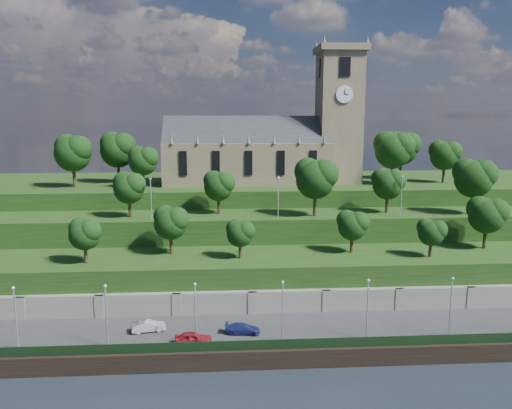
{
  "coord_description": "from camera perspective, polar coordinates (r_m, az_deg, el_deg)",
  "views": [
    {
      "loc": [
        -8.58,
        -51.75,
        28.02
      ],
      "look_at": [
        -3.28,
        30.0,
        13.46
      ],
      "focal_mm": 35.0,
      "sensor_mm": 36.0,
      "label": 1
    }
  ],
  "objects": [
    {
      "name": "car_left",
      "position": [
        60.02,
        -7.18,
        -14.92
      ],
      "size": [
        4.32,
        1.78,
        1.46
      ],
      "primitive_type": "imported",
      "rotation": [
        0.0,
        0.0,
        1.56
      ],
      "color": "maroon",
      "rests_on": "promenade"
    },
    {
      "name": "trees_lower",
      "position": [
        73.18,
        6.76,
        -2.1
      ],
      "size": [
        64.21,
        8.81,
        8.02
      ],
      "color": "black",
      "rests_on": "embankment_lower"
    },
    {
      "name": "quay_wall",
      "position": [
        58.92,
        5.32,
        -17.15
      ],
      "size": [
        160.0,
        0.5,
        2.2
      ],
      "primitive_type": "cube",
      "color": "black",
      "rests_on": "ground"
    },
    {
      "name": "trees_hilltop",
      "position": [
        97.15,
        1.37,
        6.24
      ],
      "size": [
        77.84,
        15.92,
        10.23
      ],
      "color": "black",
      "rests_on": "hilltop"
    },
    {
      "name": "lamp_posts_promenade",
      "position": [
        58.79,
        3.04,
        -11.58
      ],
      "size": [
        60.36,
        0.36,
        7.46
      ],
      "color": "#B2B2B7",
      "rests_on": "promenade"
    },
    {
      "name": "hilltop",
      "position": [
        104.15,
        1.09,
        -1.28
      ],
      "size": [
        160.0,
        32.0,
        15.0
      ],
      "primitive_type": "cube",
      "color": "#1A3712",
      "rests_on": "ground"
    },
    {
      "name": "retaining_wall",
      "position": [
        69.18,
        3.75,
        -11.59
      ],
      "size": [
        160.0,
        2.1,
        5.0
      ],
      "color": "slate",
      "rests_on": "ground"
    },
    {
      "name": "church",
      "position": [
        98.34,
        1.77,
        6.87
      ],
      "size": [
        38.6,
        12.35,
        27.6
      ],
      "color": "#695C49",
      "rests_on": "hilltop"
    },
    {
      "name": "embankment_lower",
      "position": [
        74.27,
        3.16,
        -8.81
      ],
      "size": [
        160.0,
        12.0,
        8.0
      ],
      "primitive_type": "cube",
      "color": "#1A3712",
      "rests_on": "ground"
    },
    {
      "name": "promenade",
      "position": [
        64.33,
        4.45,
        -14.79
      ],
      "size": [
        160.0,
        12.0,
        2.0
      ],
      "primitive_type": "cube",
      "color": "#2D2D30",
      "rests_on": "ground"
    },
    {
      "name": "trees_upper",
      "position": [
        82.18,
        8.8,
        2.8
      ],
      "size": [
        62.21,
        8.56,
        9.43
      ],
      "color": "black",
      "rests_on": "embankment_upper"
    },
    {
      "name": "car_middle",
      "position": [
        64.17,
        -12.18,
        -13.42
      ],
      "size": [
        4.29,
        2.24,
        1.35
      ],
      "primitive_type": "imported",
      "rotation": [
        0.0,
        0.0,
        1.78
      ],
      "color": "#9E9EA2",
      "rests_on": "promenade"
    },
    {
      "name": "ground",
      "position": [
        59.47,
        5.29,
        -18.08
      ],
      "size": [
        320.0,
        320.0,
        0.0
      ],
      "primitive_type": "plane",
      "color": "black",
      "rests_on": "ground"
    },
    {
      "name": "embankment_upper",
      "position": [
        84.14,
        2.28,
        -5.1
      ],
      "size": [
        160.0,
        10.0,
        12.0
      ],
      "primitive_type": "cube",
      "color": "#1A3712",
      "rests_on": "ground"
    },
    {
      "name": "lamp_posts_upper",
      "position": [
        79.16,
        2.56,
        1.25
      ],
      "size": [
        40.36,
        0.36,
        6.6
      ],
      "color": "#B2B2B7",
      "rests_on": "embankment_upper"
    },
    {
      "name": "fence",
      "position": [
        58.82,
        5.24,
        -15.57
      ],
      "size": [
        160.0,
        0.1,
        1.2
      ],
      "primitive_type": "cube",
      "color": "black",
      "rests_on": "promenade"
    },
    {
      "name": "car_right",
      "position": [
        62.31,
        -1.53,
        -13.99
      ],
      "size": [
        4.41,
        2.24,
        1.23
      ],
      "primitive_type": "imported",
      "rotation": [
        0.0,
        0.0,
        1.44
      ],
      "color": "navy",
      "rests_on": "promenade"
    }
  ]
}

